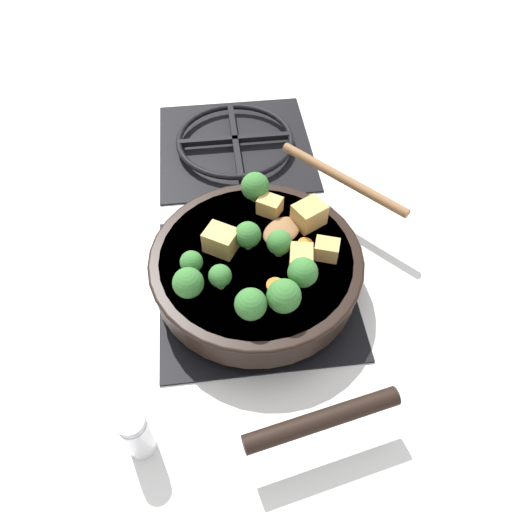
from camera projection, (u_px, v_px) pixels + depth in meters
name	position (u px, v px, depth m)	size (l,w,h in m)	color
ground_plane	(256.00, 287.00, 0.81)	(2.40, 2.40, 0.00)	silver
front_burner_grate	(256.00, 283.00, 0.80)	(0.31, 0.31, 0.03)	black
rear_burner_grate	(235.00, 143.00, 1.03)	(0.31, 0.31, 0.03)	black
skillet_pan	(257.00, 267.00, 0.76)	(0.33, 0.45, 0.05)	black
wooden_spoon	(319.00, 199.00, 0.81)	(0.25, 0.25, 0.02)	brown
tofu_cube_center_large	(309.00, 215.00, 0.78)	(0.05, 0.04, 0.04)	tan
tofu_cube_near_handle	(301.00, 260.00, 0.72)	(0.04, 0.03, 0.03)	tan
tofu_cube_east_chunk	(270.00, 206.00, 0.79)	(0.04, 0.03, 0.03)	tan
tofu_cube_west_chunk	(221.00, 240.00, 0.74)	(0.05, 0.04, 0.04)	tan
tofu_cube_back_piece	(327.00, 249.00, 0.74)	(0.04, 0.03, 0.03)	tan
broccoli_floret_near_spoon	(191.00, 262.00, 0.71)	(0.03, 0.03, 0.04)	#709956
broccoli_floret_center_top	(255.00, 187.00, 0.80)	(0.05, 0.05, 0.05)	#709956
broccoli_floret_east_rim	(284.00, 296.00, 0.67)	(0.05, 0.05, 0.05)	#709956
broccoli_floret_west_rim	(188.00, 283.00, 0.68)	(0.04, 0.04, 0.05)	#709956
broccoli_floret_north_edge	(248.00, 235.00, 0.74)	(0.04, 0.04, 0.05)	#709956
broccoli_floret_south_cluster	(303.00, 273.00, 0.69)	(0.04, 0.04, 0.05)	#709956
broccoli_floret_mid_floret	(251.00, 304.00, 0.66)	(0.04, 0.04, 0.05)	#709956
broccoli_floret_small_inner	(279.00, 244.00, 0.73)	(0.04, 0.04, 0.05)	#709956
broccoli_floret_tall_stem	(220.00, 276.00, 0.69)	(0.03, 0.03, 0.04)	#709956
carrot_slice_orange_thin	(275.00, 286.00, 0.71)	(0.03, 0.03, 0.01)	orange
carrot_slice_near_center	(305.00, 244.00, 0.76)	(0.02, 0.02, 0.01)	orange
salt_shaker	(137.00, 434.00, 0.61)	(0.04, 0.04, 0.09)	white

